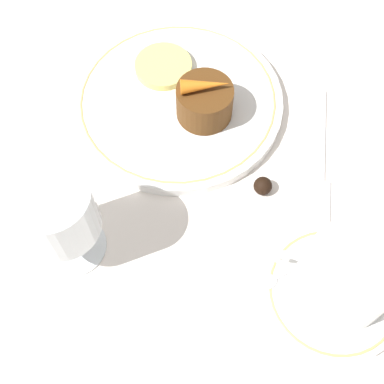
{
  "coord_description": "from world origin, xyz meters",
  "views": [
    {
      "loc": [
        -0.11,
        0.37,
        0.54
      ],
      "look_at": [
        -0.02,
        0.12,
        0.04
      ],
      "focal_mm": 50.0,
      "sensor_mm": 36.0,
      "label": 1
    }
  ],
  "objects_px": {
    "fork": "(321,166)",
    "dessert_cake": "(205,100)",
    "wine_glass": "(57,214)",
    "dinner_plate": "(178,101)",
    "coffee_cup": "(345,278)"
  },
  "relations": [
    {
      "from": "dinner_plate",
      "to": "coffee_cup",
      "type": "height_order",
      "value": "coffee_cup"
    },
    {
      "from": "coffee_cup",
      "to": "dessert_cake",
      "type": "distance_m",
      "value": 0.26
    },
    {
      "from": "dinner_plate",
      "to": "fork",
      "type": "bearing_deg",
      "value": 170.1
    },
    {
      "from": "wine_glass",
      "to": "dessert_cake",
      "type": "bearing_deg",
      "value": -111.7
    },
    {
      "from": "dinner_plate",
      "to": "wine_glass",
      "type": "relative_size",
      "value": 2.14
    },
    {
      "from": "coffee_cup",
      "to": "fork",
      "type": "relative_size",
      "value": 0.65
    },
    {
      "from": "dinner_plate",
      "to": "coffee_cup",
      "type": "bearing_deg",
      "value": 142.88
    },
    {
      "from": "coffee_cup",
      "to": "dessert_cake",
      "type": "relative_size",
      "value": 1.77
    },
    {
      "from": "fork",
      "to": "dessert_cake",
      "type": "bearing_deg",
      "value": -9.34
    },
    {
      "from": "dinner_plate",
      "to": "wine_glass",
      "type": "xyz_separation_m",
      "value": [
        0.05,
        0.22,
        0.07
      ]
    },
    {
      "from": "dinner_plate",
      "to": "fork",
      "type": "xyz_separation_m",
      "value": [
        -0.19,
        0.03,
        -0.01
      ]
    },
    {
      "from": "coffee_cup",
      "to": "dessert_cake",
      "type": "bearing_deg",
      "value": -40.58
    },
    {
      "from": "coffee_cup",
      "to": "wine_glass",
      "type": "xyz_separation_m",
      "value": [
        0.28,
        0.04,
        0.04
      ]
    },
    {
      "from": "wine_glass",
      "to": "dessert_cake",
      "type": "relative_size",
      "value": 1.8
    },
    {
      "from": "wine_glass",
      "to": "fork",
      "type": "xyz_separation_m",
      "value": [
        -0.23,
        -0.18,
        -0.08
      ]
    }
  ]
}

